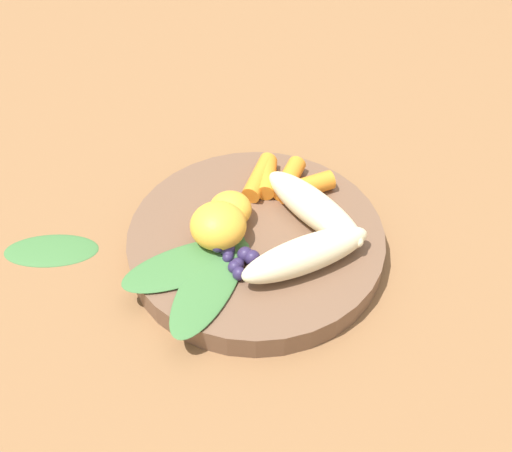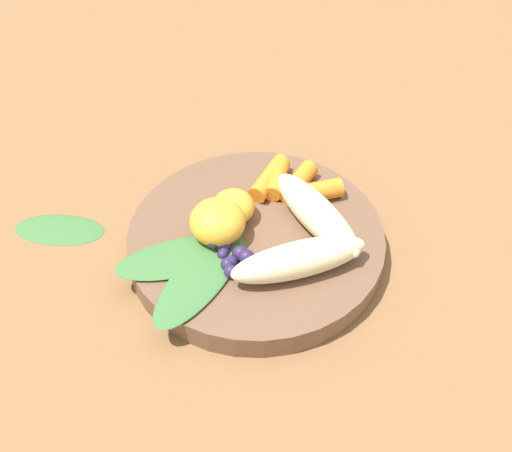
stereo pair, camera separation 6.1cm
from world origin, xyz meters
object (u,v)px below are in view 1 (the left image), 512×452
Objects in this scene: bowl at (256,242)px; banana_peeled_right at (306,254)px; banana_peeled_left at (314,208)px; orange_segment_near at (218,226)px; kale_leaf_stray at (51,249)px.

bowl is 1.95× the size of banana_peeled_right.
banana_peeled_left is 2.40× the size of orange_segment_near.
orange_segment_near reaches higher than bowl.
bowl is at bearing -109.33° from orange_segment_near.
banana_peeled_left is at bearing 54.11° from banana_peeled_right.
bowl is 0.20m from kale_leaf_stray.
banana_peeled_left is (-0.02, -0.06, 0.03)m from bowl.
kale_leaf_stray is (0.10, 0.13, -0.04)m from orange_segment_near.
banana_peeled_right reaches higher than bowl.
banana_peeled_left and banana_peeled_right have the same top height.
banana_peeled_left is 1.37× the size of kale_leaf_stray.
bowl is 0.05m from orange_segment_near.
orange_segment_near is (0.01, 0.03, 0.03)m from bowl.
bowl is 2.66× the size of kale_leaf_stray.
kale_leaf_stray is at bearing 56.21° from bowl.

